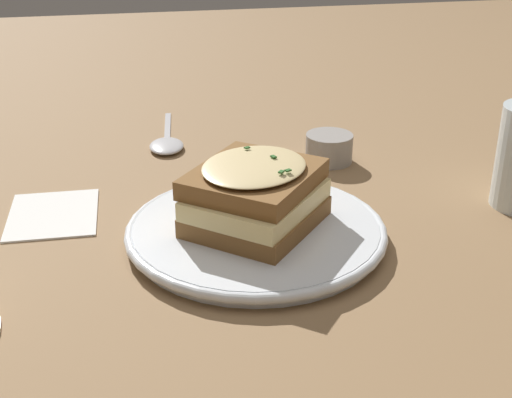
{
  "coord_description": "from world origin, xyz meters",
  "views": [
    {
      "loc": [
        -0.63,
        0.1,
        0.34
      ],
      "look_at": [
        -0.02,
        -0.02,
        0.04
      ],
      "focal_mm": 50.0,
      "sensor_mm": 36.0,
      "label": 1
    }
  ],
  "objects_px": {
    "condiment_pot": "(329,148)",
    "sandwich": "(255,195)",
    "dinner_plate": "(256,231)",
    "napkin": "(53,213)",
    "spoon": "(167,144)"
  },
  "relations": [
    {
      "from": "spoon",
      "to": "dinner_plate",
      "type": "bearing_deg",
      "value": 108.93
    },
    {
      "from": "napkin",
      "to": "condiment_pot",
      "type": "xyz_separation_m",
      "value": [
        0.09,
        -0.33,
        0.02
      ]
    },
    {
      "from": "dinner_plate",
      "to": "napkin",
      "type": "bearing_deg",
      "value": 64.54
    },
    {
      "from": "condiment_pot",
      "to": "napkin",
      "type": "bearing_deg",
      "value": 105.29
    },
    {
      "from": "dinner_plate",
      "to": "sandwich",
      "type": "height_order",
      "value": "sandwich"
    },
    {
      "from": "spoon",
      "to": "napkin",
      "type": "relative_size",
      "value": 1.58
    },
    {
      "from": "napkin",
      "to": "spoon",
      "type": "bearing_deg",
      "value": -36.86
    },
    {
      "from": "condiment_pot",
      "to": "sandwich",
      "type": "bearing_deg",
      "value": 144.84
    },
    {
      "from": "napkin",
      "to": "condiment_pot",
      "type": "relative_size",
      "value": 1.92
    },
    {
      "from": "spoon",
      "to": "condiment_pot",
      "type": "distance_m",
      "value": 0.21
    },
    {
      "from": "dinner_plate",
      "to": "napkin",
      "type": "distance_m",
      "value": 0.22
    },
    {
      "from": "sandwich",
      "to": "condiment_pot",
      "type": "height_order",
      "value": "sandwich"
    },
    {
      "from": "sandwich",
      "to": "condiment_pot",
      "type": "bearing_deg",
      "value": -35.16
    },
    {
      "from": "dinner_plate",
      "to": "sandwich",
      "type": "distance_m",
      "value": 0.04
    },
    {
      "from": "condiment_pot",
      "to": "spoon",
      "type": "bearing_deg",
      "value": 65.4
    }
  ]
}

